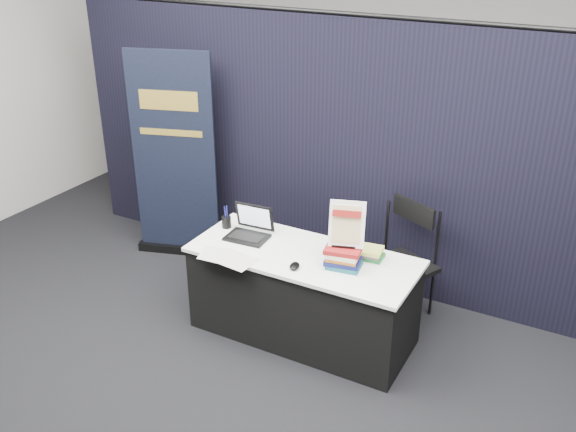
# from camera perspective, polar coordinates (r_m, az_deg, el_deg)

# --- Properties ---
(floor) EXTENTS (8.00, 8.00, 0.00)m
(floor) POSITION_cam_1_polar(r_m,az_deg,el_deg) (5.03, -1.70, -13.60)
(floor) COLOR black
(floor) RESTS_ON ground
(wall_back) EXTENTS (8.00, 0.02, 3.50)m
(wall_back) POSITION_cam_1_polar(r_m,az_deg,el_deg) (7.75, 13.67, 14.20)
(wall_back) COLOR #B5B1AA
(wall_back) RESTS_ON floor
(drape_partition) EXTENTS (6.00, 0.08, 2.40)m
(drape_partition) POSITION_cam_1_polar(r_m,az_deg,el_deg) (5.69, 6.32, 5.07)
(drape_partition) COLOR black
(drape_partition) RESTS_ON floor
(display_table) EXTENTS (1.80, 0.75, 0.75)m
(display_table) POSITION_cam_1_polar(r_m,az_deg,el_deg) (5.20, 1.33, -7.03)
(display_table) COLOR black
(display_table) RESTS_ON floor
(laptop) EXTENTS (0.35, 0.29, 0.26)m
(laptop) POSITION_cam_1_polar(r_m,az_deg,el_deg) (5.26, -3.41, -1.23)
(laptop) COLOR black
(laptop) RESTS_ON display_table
(mouse) EXTENTS (0.10, 0.13, 0.04)m
(mouse) POSITION_cam_1_polar(r_m,az_deg,el_deg) (4.81, 0.59, -4.46)
(mouse) COLOR black
(mouse) RESTS_ON display_table
(brochure_left) EXTENTS (0.34, 0.25, 0.00)m
(brochure_left) POSITION_cam_1_polar(r_m,az_deg,el_deg) (5.00, -5.92, -3.57)
(brochure_left) COLOR silver
(brochure_left) RESTS_ON display_table
(brochure_mid) EXTENTS (0.36, 0.27, 0.00)m
(brochure_mid) POSITION_cam_1_polar(r_m,az_deg,el_deg) (4.94, -4.79, -3.89)
(brochure_mid) COLOR silver
(brochure_mid) RESTS_ON display_table
(brochure_right) EXTENTS (0.29, 0.24, 0.00)m
(brochure_right) POSITION_cam_1_polar(r_m,az_deg,el_deg) (5.05, -6.33, -3.29)
(brochure_right) COLOR silver
(brochure_right) RESTS_ON display_table
(pen_cup) EXTENTS (0.10, 0.10, 0.10)m
(pen_cup) POSITION_cam_1_polar(r_m,az_deg,el_deg) (5.43, -5.49, -0.54)
(pen_cup) COLOR black
(pen_cup) RESTS_ON display_table
(book_stack_tall) EXTENTS (0.27, 0.23, 0.17)m
(book_stack_tall) POSITION_cam_1_polar(r_m,az_deg,el_deg) (4.81, 4.98, -3.66)
(book_stack_tall) COLOR #18525D
(book_stack_tall) RESTS_ON display_table
(book_stack_short) EXTENTS (0.22, 0.18, 0.09)m
(book_stack_short) POSITION_cam_1_polar(r_m,az_deg,el_deg) (4.97, 7.19, -3.27)
(book_stack_short) COLOR #1E7130
(book_stack_short) RESTS_ON display_table
(info_sign) EXTENTS (0.28, 0.18, 0.36)m
(info_sign) POSITION_cam_1_polar(r_m,az_deg,el_deg) (4.72, 5.25, -0.79)
(info_sign) COLOR black
(info_sign) RESTS_ON book_stack_tall
(pullup_banner) EXTENTS (0.86, 0.36, 2.06)m
(pullup_banner) POSITION_cam_1_polar(r_m,az_deg,el_deg) (6.32, -10.02, 4.12)
(pullup_banner) COLOR black
(pullup_banner) RESTS_ON floor
(stacking_chair) EXTENTS (0.61, 0.63, 1.02)m
(stacking_chair) POSITION_cam_1_polar(r_m,az_deg,el_deg) (5.38, 10.19, -3.85)
(stacking_chair) COLOR black
(stacking_chair) RESTS_ON floor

